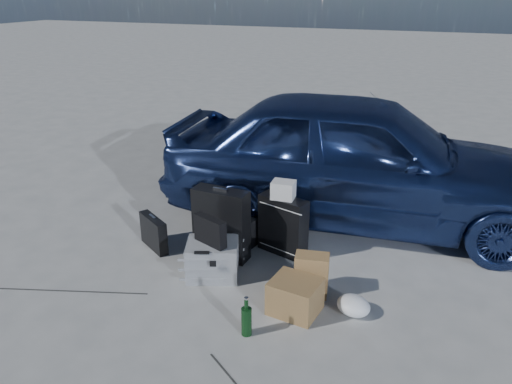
% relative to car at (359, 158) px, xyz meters
% --- Properties ---
extents(ground, '(60.00, 60.00, 0.00)m').
position_rel_car_xyz_m(ground, '(-0.78, -2.10, -0.77)').
color(ground, '#B0B0AB').
rests_on(ground, ground).
extents(car, '(4.67, 2.27, 1.54)m').
position_rel_car_xyz_m(car, '(0.00, 0.00, 0.00)').
color(car, navy).
rests_on(car, ground).
extents(pelican_case, '(0.60, 0.55, 0.35)m').
position_rel_car_xyz_m(pelican_case, '(-1.02, -1.81, -0.59)').
color(pelican_case, gray).
rests_on(pelican_case, ground).
extents(laptop_bag, '(0.37, 0.22, 0.27)m').
position_rel_car_xyz_m(laptop_bag, '(-1.03, -1.82, -0.28)').
color(laptop_bag, black).
rests_on(laptop_bag, pelican_case).
extents(briefcase, '(0.44, 0.33, 0.36)m').
position_rel_car_xyz_m(briefcase, '(-1.86, -1.55, -0.59)').
color(briefcase, black).
rests_on(briefcase, ground).
extents(suitcase_left, '(0.58, 0.24, 0.75)m').
position_rel_car_xyz_m(suitcase_left, '(-1.10, -1.44, -0.40)').
color(suitcase_left, black).
rests_on(suitcase_left, ground).
extents(suitcase_right, '(0.55, 0.33, 0.62)m').
position_rel_car_xyz_m(suitcase_right, '(-0.54, -1.12, -0.46)').
color(suitcase_right, black).
rests_on(suitcase_right, ground).
extents(white_carton, '(0.24, 0.20, 0.18)m').
position_rel_car_xyz_m(white_carton, '(-0.55, -1.13, -0.05)').
color(white_carton, silver).
rests_on(white_carton, suitcase_right).
extents(duffel_bag, '(0.67, 0.38, 0.32)m').
position_rel_car_xyz_m(duffel_bag, '(-1.18, -1.15, -0.61)').
color(duffel_bag, black).
rests_on(duffel_bag, ground).
extents(flat_box_white, '(0.41, 0.31, 0.07)m').
position_rel_car_xyz_m(flat_box_white, '(-1.17, -1.17, -0.42)').
color(flat_box_white, silver).
rests_on(flat_box_white, duffel_bag).
extents(flat_box_black, '(0.37, 0.32, 0.07)m').
position_rel_car_xyz_m(flat_box_black, '(-1.18, -1.15, -0.35)').
color(flat_box_black, black).
rests_on(flat_box_black, flat_box_white).
extents(kraft_bag, '(0.33, 0.23, 0.40)m').
position_rel_car_xyz_m(kraft_bag, '(-0.05, -1.77, -0.57)').
color(kraft_bag, '#9B6743').
rests_on(kraft_bag, ground).
extents(cardboard_box, '(0.45, 0.40, 0.30)m').
position_rel_car_xyz_m(cardboard_box, '(-0.11, -2.08, -0.62)').
color(cardboard_box, brown).
rests_on(cardboard_box, ground).
extents(plastic_bag, '(0.37, 0.34, 0.16)m').
position_rel_car_xyz_m(plastic_bag, '(0.37, -1.92, -0.69)').
color(plastic_bag, white).
rests_on(plastic_bag, ground).
extents(green_bottle, '(0.10, 0.10, 0.34)m').
position_rel_car_xyz_m(green_bottle, '(-0.37, -2.52, -0.60)').
color(green_bottle, black).
rests_on(green_bottle, ground).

